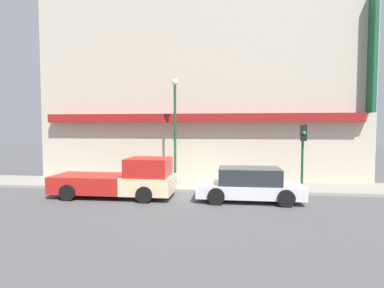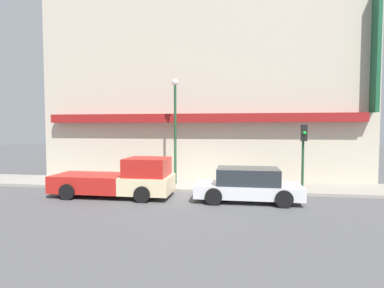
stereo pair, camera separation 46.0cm
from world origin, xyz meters
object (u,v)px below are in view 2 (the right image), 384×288
Objects in this scene: pickup_truck at (121,180)px; street_lamp at (175,119)px; parked_car at (248,185)px; fire_hydrant at (142,179)px; traffic_light at (303,145)px.

street_lamp is (2.00, 2.77, 2.89)m from pickup_truck.
pickup_truck is 5.80m from parked_car.
pickup_truck is 0.98× the size of street_lamp.
fire_hydrant is at bearing 159.73° from parked_car.
parked_car is 0.80× the size of street_lamp.
pickup_truck is 4.48m from street_lamp.
traffic_light is (8.54, 2.05, 1.57)m from pickup_truck.
street_lamp reaches higher than pickup_truck.
pickup_truck is at bearing -125.86° from street_lamp.
pickup_truck is 8.92m from traffic_light.
fire_hydrant is 3.66m from street_lamp.
traffic_light reaches higher than pickup_truck.
street_lamp reaches higher than traffic_light.
traffic_light is (6.54, -0.73, -1.32)m from street_lamp.
street_lamp is (-3.80, 2.77, 2.98)m from parked_car.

